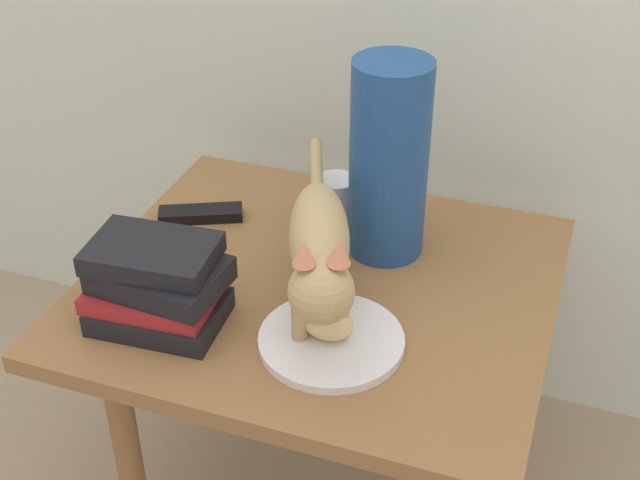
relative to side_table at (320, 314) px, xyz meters
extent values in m
cube|color=olive|center=(0.00, 0.00, 0.05)|extent=(0.75, 0.66, 0.03)
cylinder|color=olive|center=(-0.25, -0.25, -0.21)|extent=(0.04, 0.04, 0.49)
cylinder|color=olive|center=(-0.25, 0.25, -0.21)|extent=(0.04, 0.04, 0.49)
cylinder|color=olive|center=(0.25, 0.25, -0.21)|extent=(0.04, 0.04, 0.49)
cylinder|color=white|center=(0.07, -0.14, 0.08)|extent=(0.22, 0.22, 0.01)
ellipsoid|color=#E0BC7A|center=(0.06, -0.14, 0.11)|extent=(0.09, 0.07, 0.05)
cylinder|color=tan|center=(0.08, -0.14, 0.12)|extent=(0.02, 0.02, 0.10)
cylinder|color=tan|center=(0.02, -0.16, 0.12)|extent=(0.02, 0.02, 0.10)
cylinder|color=tan|center=(0.02, 0.01, 0.12)|extent=(0.02, 0.02, 0.10)
cylinder|color=tan|center=(-0.03, -0.01, 0.12)|extent=(0.02, 0.02, 0.10)
ellipsoid|color=tan|center=(0.02, -0.07, 0.20)|extent=(0.18, 0.28, 0.11)
sphere|color=tan|center=(0.08, -0.21, 0.22)|extent=(0.09, 0.09, 0.09)
cone|color=#DD8460|center=(0.10, -0.20, 0.28)|extent=(0.03, 0.03, 0.03)
cone|color=#DD8460|center=(0.06, -0.22, 0.28)|extent=(0.03, 0.03, 0.03)
cylinder|color=tan|center=(-0.05, 0.12, 0.21)|extent=(0.08, 0.16, 0.02)
cube|color=black|center=(-0.20, -0.18, 0.09)|extent=(0.20, 0.15, 0.04)
cube|color=maroon|center=(-0.20, -0.17, 0.12)|extent=(0.20, 0.15, 0.03)
cube|color=black|center=(-0.19, -0.17, 0.15)|extent=(0.20, 0.14, 0.04)
cube|color=black|center=(-0.20, -0.17, 0.18)|extent=(0.19, 0.14, 0.03)
cylinder|color=navy|center=(0.07, 0.13, 0.24)|extent=(0.13, 0.13, 0.34)
cylinder|color=silver|center=(-0.04, 0.18, 0.11)|extent=(0.07, 0.07, 0.08)
cylinder|color=silver|center=(-0.04, 0.18, 0.09)|extent=(0.06, 0.06, 0.04)
cube|color=black|center=(-0.27, 0.11, 0.08)|extent=(0.15, 0.10, 0.02)
camera|label=1|loc=(0.37, -1.05, 0.89)|focal=47.90mm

